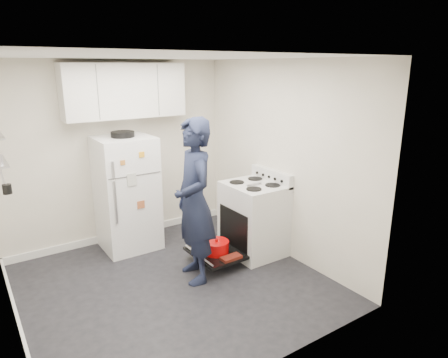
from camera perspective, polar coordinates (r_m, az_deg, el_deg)
room at (r=4.30m, az=-8.33°, el=-0.59°), size 3.21×3.21×2.51m
electric_range at (r=5.29m, az=4.17°, el=-5.77°), size 0.66×0.76×1.10m
open_oven_door at (r=5.06m, az=-1.13°, el=-10.10°), size 0.55×0.70×0.24m
refrigerator at (r=5.51m, az=-13.73°, el=-1.94°), size 0.72×0.74×1.60m
upper_cabinets at (r=5.48m, az=-14.02°, el=12.15°), size 1.60×0.33×0.70m
person at (r=4.50m, az=-4.28°, el=-3.22°), size 0.58×0.77×1.89m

